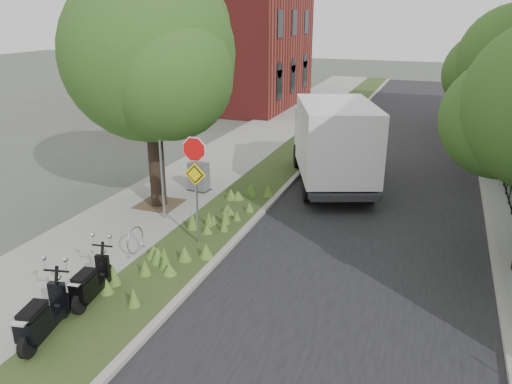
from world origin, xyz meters
TOP-DOWN VIEW (x-y plane):
  - ground at (0.00, 0.00)m, footprint 120.00×120.00m
  - sidewalk_near at (-4.25, 10.00)m, footprint 3.50×60.00m
  - verge at (-1.50, 10.00)m, footprint 2.00×60.00m
  - kerb_near at (-0.50, 10.00)m, footprint 0.20×60.00m
  - road at (3.00, 10.00)m, footprint 7.00×60.00m
  - kerb_far at (6.50, 10.00)m, footprint 0.20×60.00m
  - street_tree_main at (-4.08, 2.86)m, footprint 6.21×5.54m
  - bare_post at (-3.20, 1.80)m, footprint 0.08×0.08m
  - bike_hoop at (-2.70, -0.60)m, footprint 0.06×0.78m
  - sign_assembly at (-1.40, 0.58)m, footprint 0.94×0.08m
  - fence_far at (7.20, 10.00)m, footprint 0.04×24.00m
  - brick_building at (-9.50, 22.00)m, footprint 9.40×10.40m
  - far_tree_b at (6.94, 10.05)m, footprint 4.83×4.31m
  - far_tree_c at (6.94, 18.04)m, footprint 4.37×3.89m
  - scooter_near at (-2.27, -3.08)m, footprint 0.53×1.74m
  - scooter_far at (-2.26, -4.59)m, footprint 0.65×1.87m
  - box_truck at (1.02, 7.09)m, footprint 4.41×6.61m
  - utility_cabinet at (-3.36, 4.56)m, footprint 0.84×0.62m

SIDE VIEW (x-z plane):
  - ground at x=0.00m, z-range 0.00..0.00m
  - road at x=3.00m, z-range 0.00..0.01m
  - sidewalk_near at x=-4.25m, z-range 0.00..0.12m
  - verge at x=-1.50m, z-range 0.00..0.12m
  - kerb_near at x=-0.50m, z-range 0.00..0.13m
  - kerb_far at x=6.50m, z-range 0.00..0.13m
  - bike_hoop at x=-2.70m, z-range 0.11..0.88m
  - scooter_near at x=-2.27m, z-range 0.11..0.94m
  - scooter_far at x=-2.26m, z-range 0.11..1.01m
  - utility_cabinet at x=-3.36m, z-range 0.10..1.14m
  - fence_far at x=7.20m, z-range 0.17..1.17m
  - box_truck at x=1.02m, z-range 0.42..3.22m
  - bare_post at x=-3.20m, z-range 0.12..4.12m
  - sign_assembly at x=-1.40m, z-range 0.72..3.94m
  - far_tree_c at x=6.94m, z-range 0.99..6.92m
  - brick_building at x=-9.50m, z-range 0.06..8.36m
  - far_tree_b at x=6.94m, z-range 1.09..7.65m
  - street_tree_main at x=-4.08m, z-range 0.97..8.63m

